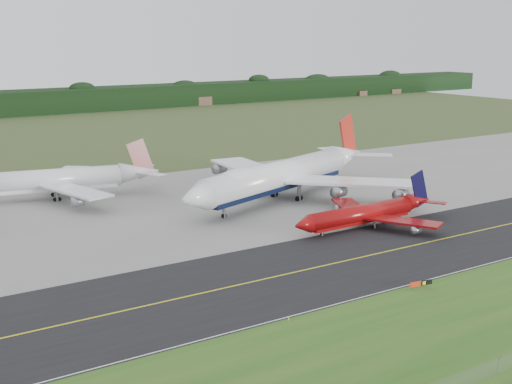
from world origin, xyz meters
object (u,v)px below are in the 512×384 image
Objects in this scene: jet_red_737 at (368,213)px; taxiway_sign at (421,283)px; jet_ba_747 at (283,175)px; jet_star_tail at (54,180)px.

jet_red_737 is 9.18× the size of taxiway_sign.
jet_ba_747 is 1.36× the size of jet_star_tail.
jet_red_737 is 78.67m from jet_star_tail.
jet_red_737 is at bearing -52.99° from jet_star_tail.
jet_ba_747 is at bearing -34.63° from jet_star_tail.
jet_ba_747 is 57.06m from jet_star_tail.
jet_ba_747 reaches higher than jet_star_tail.
jet_star_tail is (-46.93, 32.41, -1.69)m from jet_ba_747.
jet_star_tail is at bearing 127.01° from jet_red_737.
jet_star_tail is at bearing 106.27° from taxiway_sign.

